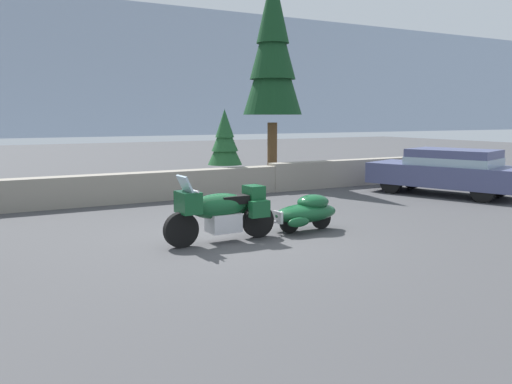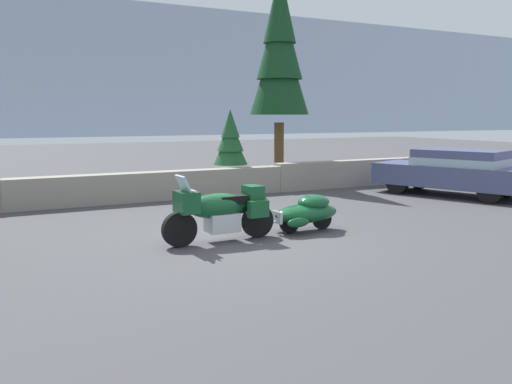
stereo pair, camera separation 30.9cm
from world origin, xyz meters
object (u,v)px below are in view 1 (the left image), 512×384
at_px(touring_motorcycle, 221,210).
at_px(pine_tree_tall, 273,50).
at_px(sedan_at_right_edge, 448,170).
at_px(pine_tree_secondary, 225,140).
at_px(car_shaped_trailer, 306,212).

distance_m(touring_motorcycle, pine_tree_tall, 10.32).
bearing_deg(sedan_at_right_edge, pine_tree_tall, 120.19).
distance_m(pine_tree_tall, pine_tree_secondary, 4.15).
height_order(car_shaped_trailer, pine_tree_tall, pine_tree_tall).
bearing_deg(pine_tree_tall, touring_motorcycle, -126.34).
xyz_separation_m(touring_motorcycle, sedan_at_right_edge, (8.71, 2.30, 0.15)).
bearing_deg(touring_motorcycle, sedan_at_right_edge, 14.81).
height_order(car_shaped_trailer, pine_tree_secondary, pine_tree_secondary).
bearing_deg(sedan_at_right_edge, touring_motorcycle, -165.19).
bearing_deg(pine_tree_tall, pine_tree_secondary, -153.60).
xyz_separation_m(car_shaped_trailer, pine_tree_secondary, (1.11, 6.32, 1.23)).
height_order(pine_tree_tall, pine_tree_secondary, pine_tree_tall).
xyz_separation_m(sedan_at_right_edge, pine_tree_tall, (-3.10, 5.33, 3.95)).
height_order(touring_motorcycle, pine_tree_tall, pine_tree_tall).
distance_m(sedan_at_right_edge, pine_tree_secondary, 6.98).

